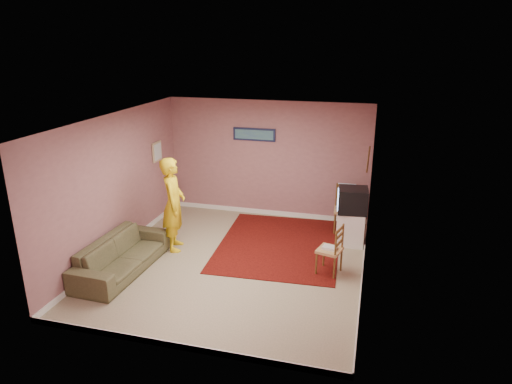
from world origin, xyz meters
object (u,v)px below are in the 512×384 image
(chair_a, at_px, (345,204))
(sofa, at_px, (122,255))
(crt_tv, at_px, (353,200))
(person, at_px, (173,204))
(tv_cabinet, at_px, (351,228))
(chair_b, at_px, (330,244))

(chair_a, distance_m, sofa, 4.50)
(crt_tv, bearing_deg, sofa, -155.23)
(crt_tv, xyz_separation_m, sofa, (-3.74, -2.14, -0.61))
(chair_a, xyz_separation_m, person, (-3.07, -1.63, 0.29))
(crt_tv, xyz_separation_m, person, (-3.23, -1.06, -0.01))
(tv_cabinet, height_order, person, person)
(chair_b, bearing_deg, tv_cabinet, -177.50)
(chair_b, relative_size, person, 0.27)
(tv_cabinet, height_order, chair_b, chair_b)
(chair_a, bearing_deg, sofa, -146.82)
(tv_cabinet, height_order, crt_tv, crt_tv)
(sofa, bearing_deg, crt_tv, -58.18)
(chair_a, distance_m, person, 3.49)
(crt_tv, height_order, sofa, crt_tv)
(tv_cabinet, distance_m, person, 3.45)
(crt_tv, relative_size, chair_b, 1.25)
(chair_b, bearing_deg, crt_tv, -177.27)
(sofa, bearing_deg, chair_a, -50.91)
(crt_tv, xyz_separation_m, chair_b, (-0.27, -1.29, -0.37))
(person, bearing_deg, tv_cabinet, -89.67)
(sofa, distance_m, person, 1.33)
(person, bearing_deg, sofa, 136.58)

